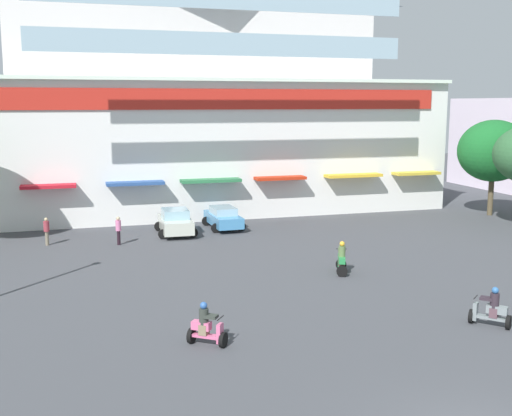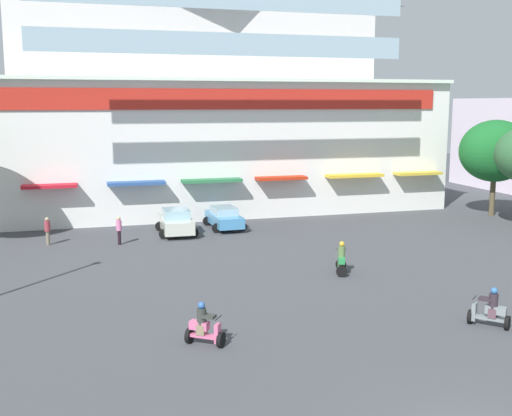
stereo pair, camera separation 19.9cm
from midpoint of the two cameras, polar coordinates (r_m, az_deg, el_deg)
ground_plane at (r=27.40m, az=3.25°, el=-7.55°), size 128.00×128.00×0.00m
colonial_building at (r=49.00m, az=-6.18°, el=9.71°), size 36.62×17.95×18.57m
plaza_tree_1 at (r=48.05m, az=20.57°, el=4.85°), size 5.19×4.52×6.85m
parked_car_0 at (r=39.14m, az=-7.44°, el=-1.24°), size 2.49×4.03×1.58m
parked_car_1 at (r=40.70m, az=-3.12°, el=-0.86°), size 2.31×4.09×1.41m
scooter_rider_0 at (r=24.60m, az=20.27°, el=-8.66°), size 1.34×1.41×1.49m
scooter_rider_3 at (r=30.28m, az=7.57°, el=-4.68°), size 1.03×1.55×1.59m
scooter_rider_4 at (r=21.47m, az=-4.77°, el=-10.73°), size 1.35×1.18×1.50m
pedestrian_0 at (r=37.76m, az=-18.56°, el=-1.86°), size 0.34×0.34×1.61m
pedestrian_1 at (r=36.78m, az=-12.49°, el=-1.83°), size 0.38×0.38×1.64m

